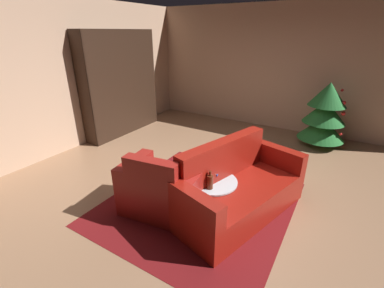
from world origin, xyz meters
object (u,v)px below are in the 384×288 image
at_px(couch_red, 237,190).
at_px(coffee_table, 212,184).
at_px(bookshelf_unit, 125,86).
at_px(book_stack_on_table, 210,174).
at_px(bottle_on_table, 210,182).
at_px(armchair_red, 163,191).
at_px(decorated_tree, 325,114).

xyz_separation_m(couch_red, coffee_table, (-0.29, -0.13, 0.07)).
height_order(bookshelf_unit, book_stack_on_table, bookshelf_unit).
height_order(bookshelf_unit, bottle_on_table, bookshelf_unit).
relative_size(bookshelf_unit, armchair_red, 2.00).
xyz_separation_m(couch_red, decorated_tree, (0.65, 2.90, 0.36)).
xyz_separation_m(coffee_table, decorated_tree, (0.95, 3.03, 0.29)).
distance_m(bookshelf_unit, book_stack_on_table, 3.50).
relative_size(couch_red, book_stack_on_table, 8.70).
height_order(couch_red, book_stack_on_table, couch_red).
bearing_deg(decorated_tree, bottle_on_table, -105.50).
relative_size(armchair_red, couch_red, 0.57).
relative_size(bottle_on_table, decorated_tree, 0.18).
xyz_separation_m(bookshelf_unit, book_stack_on_table, (3.04, -1.66, -0.55)).
height_order(couch_red, bottle_on_table, couch_red).
distance_m(bookshelf_unit, decorated_tree, 4.26).
xyz_separation_m(armchair_red, book_stack_on_table, (0.46, 0.40, 0.19)).
height_order(bookshelf_unit, coffee_table, bookshelf_unit).
distance_m(coffee_table, book_stack_on_table, 0.13).
bearing_deg(couch_red, armchair_red, -147.33).
distance_m(couch_red, bottle_on_table, 0.44).
xyz_separation_m(armchair_red, couch_red, (0.80, 0.51, -0.00)).
relative_size(armchair_red, decorated_tree, 0.86).
xyz_separation_m(bookshelf_unit, decorated_tree, (4.02, 1.36, -0.38)).
bearing_deg(book_stack_on_table, armchair_red, -139.36).
bearing_deg(book_stack_on_table, bookshelf_unit, 151.38).
distance_m(bottle_on_table, decorated_tree, 3.33).
height_order(bottle_on_table, decorated_tree, decorated_tree).
distance_m(couch_red, book_stack_on_table, 0.40).
relative_size(armchair_red, book_stack_on_table, 4.94).
distance_m(armchair_red, bottle_on_table, 0.63).
bearing_deg(coffee_table, bookshelf_unit, 151.39).
bearing_deg(armchair_red, coffee_table, 36.80).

